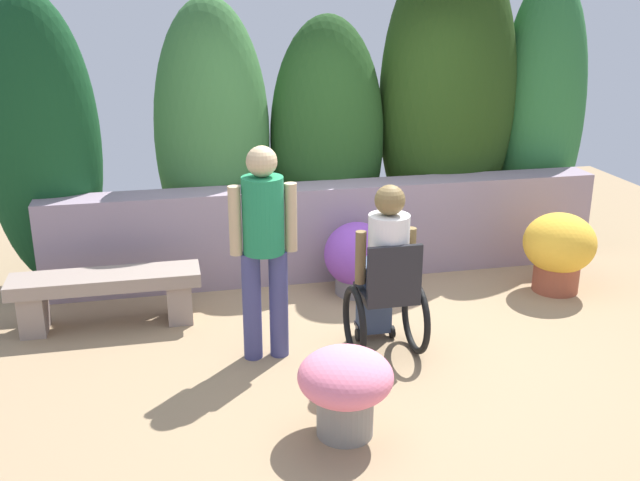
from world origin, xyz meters
TOP-DOWN VIEW (x-y plane):
  - ground_plane at (0.00, 0.00)m, footprint 10.15×10.15m
  - stone_retaining_wall at (0.00, 1.41)m, footprint 5.29×0.36m
  - hedge_backdrop at (0.27, 1.96)m, footprint 5.98×1.05m
  - stone_bench at (-2.03, 0.69)m, footprint 1.52×0.37m
  - person_in_wheelchair at (0.04, -0.25)m, footprint 0.53×0.66m
  - person_standing_companion at (-0.84, -0.12)m, footprint 0.49×0.30m
  - flower_pot_purple_near at (-0.51, -1.24)m, footprint 0.59×0.59m
  - flower_pot_terracotta_by_wall at (1.95, 0.58)m, footprint 0.65×0.65m
  - flower_pot_red_accent at (0.14, 0.92)m, footprint 0.60×0.60m

SIDE VIEW (x-z plane):
  - ground_plane at x=0.00m, z-range 0.00..0.00m
  - stone_bench at x=-2.03m, z-range 0.08..0.53m
  - flower_pot_red_accent at x=0.14m, z-range 0.00..0.66m
  - flower_pot_purple_near at x=-0.51m, z-range 0.06..0.62m
  - flower_pot_terracotta_by_wall at x=1.95m, z-range 0.03..0.77m
  - stone_retaining_wall at x=0.00m, z-range 0.00..0.90m
  - person_in_wheelchair at x=0.04m, z-range -0.04..1.29m
  - person_standing_companion at x=-0.84m, z-range 0.12..1.73m
  - hedge_backdrop at x=0.27m, z-range -0.18..2.98m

